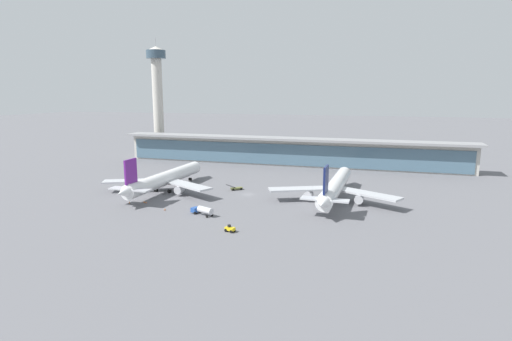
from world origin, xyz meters
TOP-DOWN VIEW (x-y plane):
  - ground_plane at (0.00, 0.00)m, footprint 1200.00×1200.00m
  - airliner_left_stand at (-33.42, -4.82)m, footprint 47.47×61.62m
  - airliner_centre_stand at (33.29, 0.72)m, footprint 47.46×61.67m
  - service_truck_near_nose_red at (-38.29, 9.17)m, footprint 1.98×6.82m
  - service_truck_under_wing_olive at (-6.96, 5.80)m, footprint 6.08×5.41m
  - service_truck_mid_apron_blue at (-5.17, -30.55)m, footprint 8.81×5.36m
  - service_truck_by_tail_yellow at (8.77, -43.14)m, footprint 3.23×2.46m
  - terminal_building at (0.00, 69.88)m, footprint 191.00×12.80m
  - control_tower at (-88.53, 87.45)m, footprint 12.00×12.00m
  - safety_cone_alpha at (-31.85, -22.47)m, footprint 0.62×0.62m
  - safety_cone_bravo at (-19.86, -28.93)m, footprint 0.62×0.62m
  - safety_cone_charlie at (-30.94, -22.74)m, footprint 0.62×0.62m
  - safety_cone_delta at (-36.48, -24.62)m, footprint 0.62×0.62m

SIDE VIEW (x-z plane):
  - ground_plane at x=0.00m, z-range 0.00..0.00m
  - safety_cone_alpha at x=-31.85m, z-range -0.03..0.67m
  - safety_cone_bravo at x=-19.86m, z-range -0.03..0.67m
  - safety_cone_charlie at x=-30.94m, z-range -0.03..0.67m
  - safety_cone_delta at x=-36.48m, z-range -0.03..0.67m
  - service_truck_near_nose_red at x=-38.29m, z-range -0.54..2.16m
  - service_truck_under_wing_olive at x=-6.96m, z-range -0.54..2.16m
  - service_truck_by_tail_yellow at x=8.77m, z-range -0.15..1.90m
  - service_truck_mid_apron_blue at x=-5.17m, z-range 0.23..3.18m
  - airliner_left_stand at x=-33.42m, z-range -3.04..13.39m
  - airliner_centre_stand at x=33.29m, z-range -3.04..13.39m
  - terminal_building at x=0.00m, z-range 0.27..15.47m
  - control_tower at x=-88.53m, z-range 3.27..75.72m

